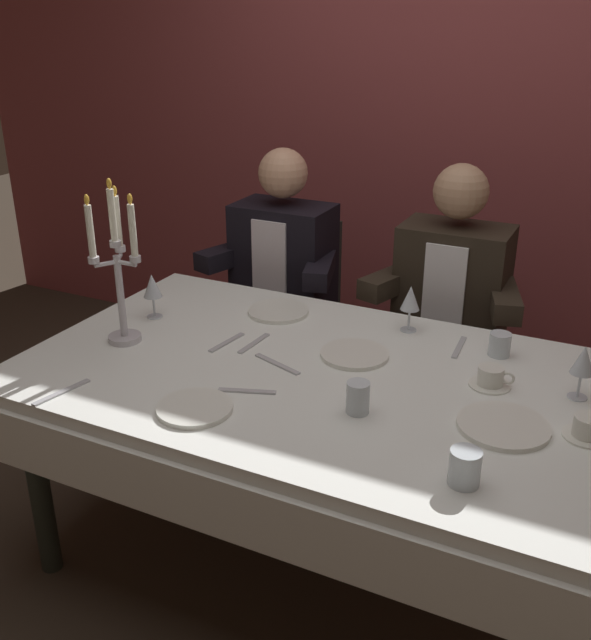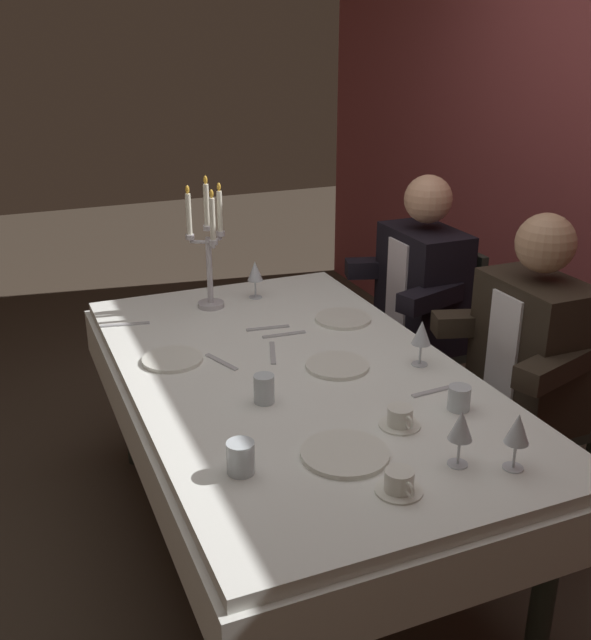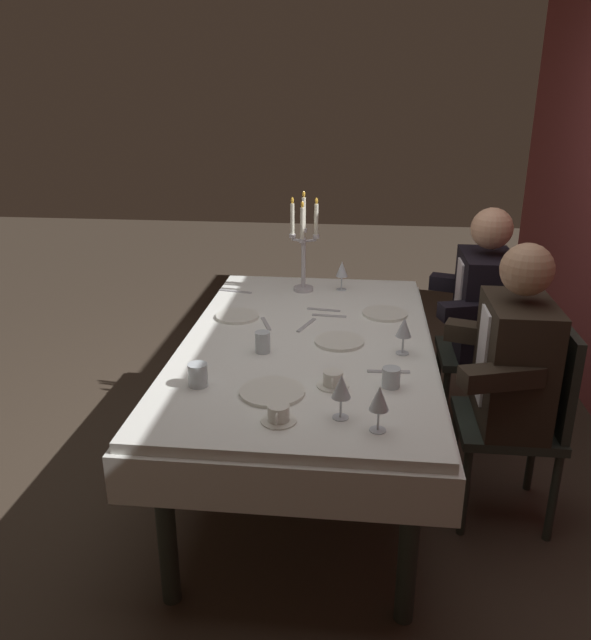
# 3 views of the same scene
# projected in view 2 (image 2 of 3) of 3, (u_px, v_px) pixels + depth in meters

# --- Properties ---
(ground_plane) EXTENTS (12.00, 12.00, 0.00)m
(ground_plane) POSITION_uv_depth(u_px,v_px,m) (295.00, 547.00, 2.82)
(ground_plane) COLOR #3F3328
(dining_table) EXTENTS (1.94, 1.14, 0.74)m
(dining_table) POSITION_uv_depth(u_px,v_px,m) (295.00, 402.00, 2.59)
(dining_table) COLOR white
(dining_table) RESTS_ON ground_plane
(candelabra) EXTENTS (0.15, 0.17, 0.55)m
(candelabra) POSITION_uv_depth(u_px,v_px,m) (209.00, 251.00, 3.03)
(candelabra) COLOR silver
(candelabra) RESTS_ON dining_table
(dinner_plate_0) EXTENTS (0.25, 0.25, 0.01)m
(dinner_plate_0) POSITION_uv_depth(u_px,v_px,m) (345.00, 453.00, 2.04)
(dinner_plate_0) COLOR white
(dinner_plate_0) RESTS_ON dining_table
(dinner_plate_1) EXTENTS (0.22, 0.22, 0.01)m
(dinner_plate_1) POSITION_uv_depth(u_px,v_px,m) (337.00, 365.00, 2.57)
(dinner_plate_1) COLOR white
(dinner_plate_1) RESTS_ON dining_table
(dinner_plate_2) EXTENTS (0.22, 0.22, 0.01)m
(dinner_plate_2) POSITION_uv_depth(u_px,v_px,m) (343.00, 319.00, 2.97)
(dinner_plate_2) COLOR white
(dinner_plate_2) RESTS_ON dining_table
(dinner_plate_3) EXTENTS (0.21, 0.21, 0.01)m
(dinner_plate_3) POSITION_uv_depth(u_px,v_px,m) (173.00, 359.00, 2.61)
(dinner_plate_3) COLOR white
(dinner_plate_3) RESTS_ON dining_table
(wine_glass_0) EXTENTS (0.07, 0.07, 0.16)m
(wine_glass_0) POSITION_uv_depth(u_px,v_px,m) (461.00, 427.00, 1.96)
(wine_glass_0) COLOR silver
(wine_glass_0) RESTS_ON dining_table
(wine_glass_1) EXTENTS (0.07, 0.07, 0.16)m
(wine_glass_1) POSITION_uv_depth(u_px,v_px,m) (518.00, 431.00, 1.94)
(wine_glass_1) COLOR silver
(wine_glass_1) RESTS_ON dining_table
(wine_glass_2) EXTENTS (0.07, 0.07, 0.16)m
(wine_glass_2) POSITION_uv_depth(u_px,v_px,m) (255.00, 272.00, 3.18)
(wine_glass_2) COLOR silver
(wine_glass_2) RESTS_ON dining_table
(wine_glass_3) EXTENTS (0.07, 0.07, 0.16)m
(wine_glass_3) POSITION_uv_depth(u_px,v_px,m) (422.00, 334.00, 2.55)
(wine_glass_3) COLOR silver
(wine_glass_3) RESTS_ON dining_table
(water_tumbler_0) EXTENTS (0.08, 0.08, 0.09)m
(water_tumbler_0) POSITION_uv_depth(u_px,v_px,m) (241.00, 457.00, 1.95)
(water_tumbler_0) COLOR silver
(water_tumbler_0) RESTS_ON dining_table
(water_tumbler_1) EXTENTS (0.07, 0.07, 0.09)m
(water_tumbler_1) POSITION_uv_depth(u_px,v_px,m) (264.00, 389.00, 2.32)
(water_tumbler_1) COLOR silver
(water_tumbler_1) RESTS_ON dining_table
(water_tumbler_2) EXTENTS (0.07, 0.07, 0.08)m
(water_tumbler_2) POSITION_uv_depth(u_px,v_px,m) (459.00, 398.00, 2.28)
(water_tumbler_2) COLOR silver
(water_tumbler_2) RESTS_ON dining_table
(coffee_cup_0) EXTENTS (0.13, 0.12, 0.06)m
(coffee_cup_0) POSITION_uv_depth(u_px,v_px,m) (399.00, 483.00, 1.88)
(coffee_cup_0) COLOR white
(coffee_cup_0) RESTS_ON dining_table
(coffee_cup_1) EXTENTS (0.13, 0.12, 0.06)m
(coffee_cup_1) POSITION_uv_depth(u_px,v_px,m) (400.00, 418.00, 2.19)
(coffee_cup_1) COLOR white
(coffee_cup_1) RESTS_ON dining_table
(fork_0) EXTENTS (0.17, 0.07, 0.01)m
(fork_0) POSITION_uv_depth(u_px,v_px,m) (221.00, 362.00, 2.60)
(fork_0) COLOR #B7B7BC
(fork_0) RESTS_ON dining_table
(spoon_1) EXTENTS (0.03, 0.17, 0.01)m
(spoon_1) POSITION_uv_depth(u_px,v_px,m) (435.00, 391.00, 2.40)
(spoon_1) COLOR #B7B7BC
(spoon_1) RESTS_ON dining_table
(knife_2) EXTENTS (0.06, 0.19, 0.01)m
(knife_2) POSITION_uv_depth(u_px,v_px,m) (125.00, 324.00, 2.93)
(knife_2) COLOR #B7B7BC
(knife_2) RESTS_ON dining_table
(knife_3) EXTENTS (0.19, 0.08, 0.01)m
(knife_3) POSITION_uv_depth(u_px,v_px,m) (273.00, 353.00, 2.67)
(knife_3) COLOR #B7B7BC
(knife_3) RESTS_ON dining_table
(fork_4) EXTENTS (0.03, 0.17, 0.01)m
(fork_4) POSITION_uv_depth(u_px,v_px,m) (284.00, 335.00, 2.83)
(fork_4) COLOR #B7B7BC
(fork_4) RESTS_ON dining_table
(spoon_5) EXTENTS (0.04, 0.17, 0.01)m
(spoon_5) POSITION_uv_depth(u_px,v_px,m) (268.00, 328.00, 2.89)
(spoon_5) COLOR #B7B7BC
(spoon_5) RESTS_ON dining_table
(seated_diner_0) EXTENTS (0.63, 0.48, 1.24)m
(seated_diner_0) POSITION_uv_depth(u_px,v_px,m) (423.00, 286.00, 3.38)
(seated_diner_0) COLOR #293029
(seated_diner_0) RESTS_ON ground_plane
(seated_diner_1) EXTENTS (0.63, 0.48, 1.24)m
(seated_diner_1) POSITION_uv_depth(u_px,v_px,m) (533.00, 348.00, 2.73)
(seated_diner_1) COLOR #293029
(seated_diner_1) RESTS_ON ground_plane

